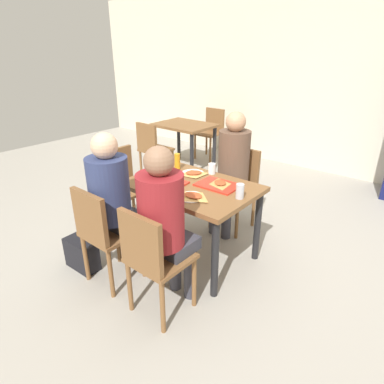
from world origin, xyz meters
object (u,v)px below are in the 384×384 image
object	(u,v)px
paper_plate_center	(193,173)
paper_plate_near_edge	(191,197)
pizza_slice_a	(167,181)
chair_near_left	(103,230)
plastic_cup_b	(168,192)
soda_can	(240,191)
person_in_brown_jacket	(165,218)
chair_near_right	(152,256)
plastic_cup_a	(212,169)
pizza_slice_d	(193,196)
background_chair_far	(211,129)
background_chair_near	(152,147)
pizza_slice_b	(220,183)
tray_red_far	(218,185)
main_table	(192,195)
person_in_red	(114,196)
background_table	(185,132)
condiment_bottle	(177,162)
tray_red_near	(165,183)
chair_left_end	(125,182)
person_far_side	(232,164)
chair_far_side	(238,182)
handbag	(82,254)
foil_bundle	(152,168)
pizza_slice_c	(194,173)

from	to	relation	value
paper_plate_center	paper_plate_near_edge	world-z (taller)	same
pizza_slice_a	chair_near_left	bearing A→B (deg)	-98.35
plastic_cup_b	soda_can	bearing A→B (deg)	38.07
plastic_cup_b	paper_plate_center	bearing A→B (deg)	109.75
person_in_brown_jacket	paper_plate_center	xyz separation A→B (m)	(-0.45, 0.85, -0.02)
paper_plate_near_edge	chair_near_right	bearing A→B (deg)	-78.62
chair_near_right	chair_near_left	bearing A→B (deg)	180.00
chair_near_left	plastic_cup_a	xyz separation A→B (m)	(0.25, 1.11, 0.27)
pizza_slice_d	background_chair_far	size ratio (longest dim) A/B	0.27
soda_can	background_chair_near	size ratio (longest dim) A/B	0.14
pizza_slice_b	person_in_brown_jacket	bearing A→B (deg)	-84.56
tray_red_far	main_table	bearing A→B (deg)	-149.17
paper_plate_near_edge	person_in_red	bearing A→B (deg)	-137.05
chair_near_right	person_in_red	xyz separation A→B (m)	(-0.56, 0.14, 0.25)
plastic_cup_b	person_in_brown_jacket	bearing A→B (deg)	-49.97
main_table	pizza_slice_b	distance (m)	0.28
main_table	paper_plate_center	xyz separation A→B (m)	(-0.17, 0.22, 0.10)
background_table	condiment_bottle	bearing A→B (deg)	-51.18
person_in_brown_jacket	condiment_bottle	xyz separation A→B (m)	(-0.65, 0.85, 0.05)
tray_red_near	chair_left_end	bearing A→B (deg)	169.62
person_far_side	paper_plate_near_edge	world-z (taller)	person_far_side
chair_far_side	background_chair_far	distance (m)	2.50
person_in_red	condiment_bottle	world-z (taller)	person_in_red
paper_plate_near_edge	plastic_cup_b	world-z (taller)	plastic_cup_b
main_table	condiment_bottle	size ratio (longest dim) A/B	7.04
chair_near_left	pizza_slice_a	world-z (taller)	chair_near_left
background_table	background_chair_far	world-z (taller)	background_chair_far
main_table	handbag	distance (m)	1.13
paper_plate_near_edge	background_chair_far	xyz separation A→B (m)	(-1.87, 2.83, -0.22)
chair_near_right	foil_bundle	size ratio (longest dim) A/B	8.69
plastic_cup_a	background_table	size ratio (longest dim) A/B	0.11
chair_left_end	handbag	world-z (taller)	chair_left_end
pizza_slice_a	foil_bundle	bearing A→B (deg)	160.14
pizza_slice_a	pizza_slice_d	distance (m)	0.38
background_table	main_table	bearing A→B (deg)	-47.78
plastic_cup_a	condiment_bottle	world-z (taller)	condiment_bottle
plastic_cup_b	background_chair_far	distance (m)	3.43
chair_near_right	background_chair_near	bearing A→B (deg)	135.96
tray_red_near	soda_can	xyz separation A→B (m)	(0.68, 0.16, 0.05)
pizza_slice_c	plastic_cup_b	bearing A→B (deg)	-72.22
pizza_slice_b	condiment_bottle	size ratio (longest dim) A/B	1.51
person_in_red	pizza_slice_a	xyz separation A→B (m)	(0.10, 0.51, -0.00)
plastic_cup_a	background_table	distance (m)	2.28
condiment_bottle	background_table	size ratio (longest dim) A/B	0.18
paper_plate_center	pizza_slice_d	distance (m)	0.56
person_in_red	background_chair_near	size ratio (longest dim) A/B	1.47
pizza_slice_c	soda_can	bearing A→B (deg)	-15.80
chair_near_left	foil_bundle	size ratio (longest dim) A/B	8.69
plastic_cup_a	plastic_cup_b	xyz separation A→B (m)	(0.06, -0.67, 0.00)
background_chair_near	person_in_red	bearing A→B (deg)	-51.37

